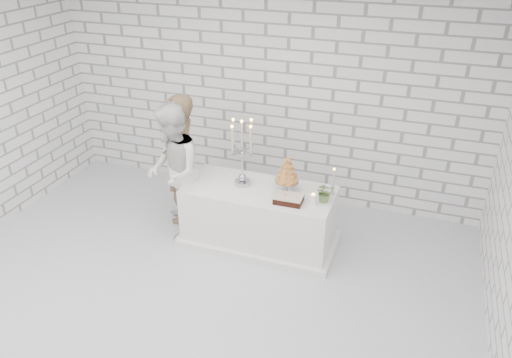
% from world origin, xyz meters
% --- Properties ---
extents(ground, '(6.00, 5.00, 0.01)m').
position_xyz_m(ground, '(0.00, 0.00, 0.00)').
color(ground, silver).
rests_on(ground, ground).
extents(ceiling, '(6.00, 5.00, 0.01)m').
position_xyz_m(ceiling, '(0.00, 0.00, 3.00)').
color(ceiling, white).
rests_on(ceiling, ground).
extents(wall_back, '(6.00, 0.01, 3.00)m').
position_xyz_m(wall_back, '(0.00, 2.50, 1.50)').
color(wall_back, white).
rests_on(wall_back, ground).
extents(cake_table, '(1.80, 0.80, 0.75)m').
position_xyz_m(cake_table, '(0.36, 1.23, 0.38)').
color(cake_table, white).
rests_on(cake_table, ground).
extents(groom, '(0.46, 0.66, 1.74)m').
position_xyz_m(groom, '(-0.77, 1.40, 0.87)').
color(groom, brown).
rests_on(groom, ground).
extents(bride, '(0.97, 1.04, 1.72)m').
position_xyz_m(bride, '(-0.71, 1.09, 0.86)').
color(bride, white).
rests_on(bride, ground).
extents(candelabra, '(0.43, 0.43, 0.84)m').
position_xyz_m(candelabra, '(0.13, 1.27, 1.17)').
color(candelabra, '#A3A3AD').
rests_on(candelabra, cake_table).
extents(croquembouche, '(0.31, 0.31, 0.45)m').
position_xyz_m(croquembouche, '(0.68, 1.28, 0.98)').
color(croquembouche, '#B76B2C').
rests_on(croquembouche, cake_table).
extents(chocolate_cake, '(0.32, 0.23, 0.08)m').
position_xyz_m(chocolate_cake, '(0.78, 1.05, 0.79)').
color(chocolate_cake, black).
rests_on(chocolate_cake, cake_table).
extents(pillar_candle, '(0.10, 0.10, 0.12)m').
position_xyz_m(pillar_candle, '(1.05, 1.10, 0.81)').
color(pillar_candle, white).
rests_on(pillar_candle, cake_table).
extents(extra_taper, '(0.07, 0.07, 0.32)m').
position_xyz_m(extra_taper, '(1.21, 1.40, 0.91)').
color(extra_taper, '#C1B698').
rests_on(extra_taper, cake_table).
extents(flowers, '(0.27, 0.25, 0.24)m').
position_xyz_m(flowers, '(1.16, 1.21, 0.87)').
color(flowers, '#406532').
rests_on(flowers, cake_table).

